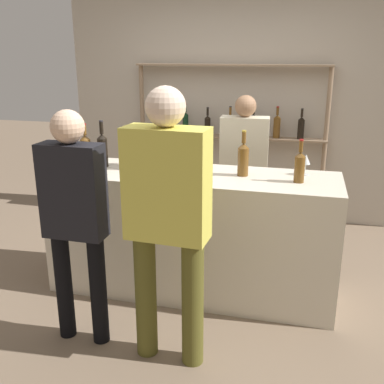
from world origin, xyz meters
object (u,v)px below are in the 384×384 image
at_px(counter_bottle_0, 243,158).
at_px(cork_jar, 156,167).
at_px(wine_glass, 306,160).
at_px(counter_bottle_1, 300,166).
at_px(customer_left, 75,211).
at_px(counter_bottle_2, 86,149).
at_px(counter_bottle_3, 103,149).
at_px(customer_center, 167,211).
at_px(counter_bottle_4, 66,158).
at_px(server_behind_counter, 244,163).
at_px(ice_bucket, 136,154).

distance_m(counter_bottle_0, cork_jar, 0.67).
xyz_separation_m(counter_bottle_0, wine_glass, (0.46, 0.14, -0.02)).
distance_m(counter_bottle_1, customer_left, 1.61).
distance_m(counter_bottle_2, customer_left, 0.97).
bearing_deg(cork_jar, wine_glass, 12.80).
relative_size(counter_bottle_3, customer_center, 0.22).
bearing_deg(customer_left, wine_glass, -53.33).
bearing_deg(counter_bottle_0, cork_jar, -169.96).
distance_m(counter_bottle_4, server_behind_counter, 1.70).
xyz_separation_m(counter_bottle_0, cork_jar, (-0.66, -0.12, -0.08)).
relative_size(counter_bottle_0, ice_bucket, 1.59).
bearing_deg(counter_bottle_3, counter_bottle_0, 0.13).
height_order(wine_glass, customer_center, customer_center).
distance_m(counter_bottle_4, wine_glass, 1.85).
bearing_deg(counter_bottle_2, wine_glass, 4.80).
xyz_separation_m(counter_bottle_1, customer_center, (-0.74, -0.86, -0.11)).
bearing_deg(customer_left, counter_bottle_2, 22.55).
bearing_deg(ice_bucket, wine_glass, 4.56).
xyz_separation_m(counter_bottle_0, ice_bucket, (-0.88, 0.03, -0.02)).
bearing_deg(cork_jar, counter_bottle_0, 10.04).
bearing_deg(cork_jar, counter_bottle_1, 1.95).
bearing_deg(counter_bottle_4, counter_bottle_0, 11.51).
distance_m(counter_bottle_2, customer_center, 1.37).
bearing_deg(server_behind_counter, counter_bottle_3, -54.05).
distance_m(cork_jar, server_behind_counter, 1.14).
height_order(customer_left, customer_center, customer_center).
bearing_deg(counter_bottle_2, counter_bottle_4, -97.09).
height_order(counter_bottle_2, cork_jar, counter_bottle_2).
bearing_deg(customer_center, cork_jar, 26.03).
height_order(counter_bottle_2, counter_bottle_4, counter_bottle_2).
distance_m(counter_bottle_2, ice_bucket, 0.43).
distance_m(counter_bottle_1, wine_glass, 0.22).
distance_m(counter_bottle_1, customer_center, 1.14).
height_order(server_behind_counter, customer_left, customer_left).
bearing_deg(customer_left, ice_bucket, -3.70).
height_order(counter_bottle_3, counter_bottle_4, counter_bottle_3).
bearing_deg(counter_bottle_4, server_behind_counter, 42.86).
xyz_separation_m(counter_bottle_1, counter_bottle_3, (-1.58, 0.08, 0.03)).
relative_size(counter_bottle_4, customer_left, 0.19).
xyz_separation_m(counter_bottle_3, wine_glass, (1.63, 0.14, -0.03)).
relative_size(counter_bottle_2, customer_left, 0.22).
distance_m(counter_bottle_0, wine_glass, 0.49).
bearing_deg(counter_bottle_3, counter_bottle_4, -123.78).
relative_size(cork_jar, customer_center, 0.07).
xyz_separation_m(ice_bucket, customer_left, (-0.07, -0.92, -0.18)).
relative_size(counter_bottle_0, counter_bottle_1, 1.10).
xyz_separation_m(counter_bottle_2, cork_jar, (0.65, -0.11, -0.08)).
height_order(counter_bottle_2, server_behind_counter, server_behind_counter).
height_order(counter_bottle_1, customer_left, customer_left).
xyz_separation_m(wine_glass, customer_center, (-0.78, -1.08, -0.11)).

